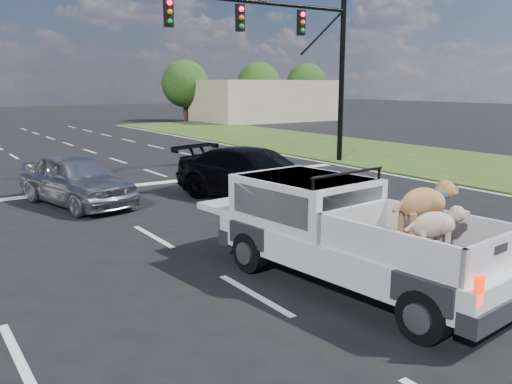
% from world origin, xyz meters
% --- Properties ---
extents(ground, '(160.00, 160.00, 0.00)m').
position_xyz_m(ground, '(0.00, 0.00, 0.00)').
color(ground, black).
rests_on(ground, ground).
extents(road_markings, '(17.75, 60.00, 0.01)m').
position_xyz_m(road_markings, '(0.00, 6.56, 0.01)').
color(road_markings, silver).
rests_on(road_markings, ground).
extents(grass_shoulder_right, '(8.00, 60.00, 0.06)m').
position_xyz_m(grass_shoulder_right, '(13.00, 6.00, 0.03)').
color(grass_shoulder_right, '#254415').
rests_on(grass_shoulder_right, ground).
extents(traffic_signal, '(9.11, 0.31, 7.00)m').
position_xyz_m(traffic_signal, '(7.20, 10.50, 4.73)').
color(traffic_signal, black).
rests_on(traffic_signal, ground).
extents(building_right, '(12.00, 7.00, 3.60)m').
position_xyz_m(building_right, '(22.00, 34.00, 1.80)').
color(building_right, '#C4B896').
rests_on(building_right, ground).
extents(tree_far_d, '(4.20, 4.20, 5.40)m').
position_xyz_m(tree_far_d, '(16.00, 38.00, 3.29)').
color(tree_far_d, '#332114').
rests_on(tree_far_d, ground).
extents(tree_far_e, '(4.20, 4.20, 5.40)m').
position_xyz_m(tree_far_e, '(24.00, 38.00, 3.29)').
color(tree_far_e, '#332114').
rests_on(tree_far_e, ground).
extents(tree_far_f, '(4.20, 4.20, 5.40)m').
position_xyz_m(tree_far_f, '(30.00, 38.00, 3.29)').
color(tree_far_f, '#332114').
rests_on(tree_far_f, ground).
extents(pickup_truck, '(2.35, 5.22, 1.90)m').
position_xyz_m(pickup_truck, '(-0.20, -0.44, 0.89)').
color(pickup_truck, black).
rests_on(pickup_truck, ground).
extents(silver_sedan, '(2.56, 4.45, 1.43)m').
position_xyz_m(silver_sedan, '(-2.20, 8.16, 0.71)').
color(silver_sedan, '#A2A4A8').
rests_on(silver_sedan, ground).
extents(black_coupe, '(3.51, 5.50, 1.48)m').
position_xyz_m(black_coupe, '(2.20, 5.92, 0.74)').
color(black_coupe, black).
rests_on(black_coupe, ground).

